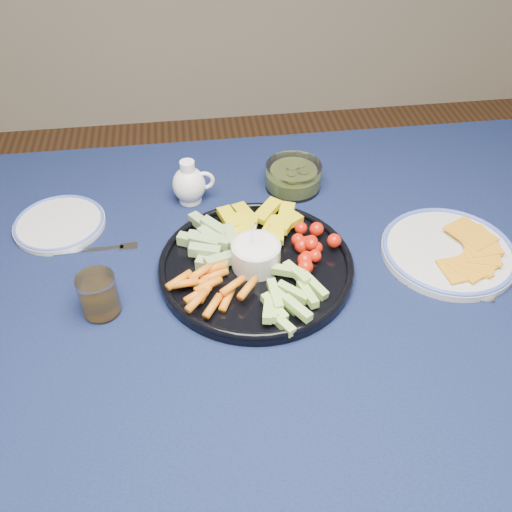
{
  "coord_description": "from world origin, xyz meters",
  "views": [
    {
      "loc": [
        -0.13,
        -0.69,
        1.48
      ],
      "look_at": [
        -0.03,
        0.06,
        0.78
      ],
      "focal_mm": 40.0,
      "sensor_mm": 36.0,
      "label": 1
    }
  ],
  "objects": [
    {
      "name": "pickle_bowl",
      "position": [
        0.08,
        0.31,
        0.77
      ],
      "size": [
        0.12,
        0.12,
        0.06
      ],
      "color": "white",
      "rests_on": "dining_table"
    },
    {
      "name": "fork_left",
      "position": [
        -0.32,
        0.16,
        0.75
      ],
      "size": [
        0.16,
        0.02,
        0.0
      ],
      "color": "silver",
      "rests_on": "dining_table"
    },
    {
      "name": "fork_right",
      "position": [
        0.31,
        -0.05,
        0.75
      ],
      "size": [
        0.15,
        0.07,
        0.0
      ],
      "color": "silver",
      "rests_on": "dining_table"
    },
    {
      "name": "side_plate_extra",
      "position": [
        -0.41,
        0.24,
        0.75
      ],
      "size": [
        0.18,
        0.18,
        0.01
      ],
      "color": "silver",
      "rests_on": "dining_table"
    },
    {
      "name": "creamer_pitcher",
      "position": [
        -0.14,
        0.29,
        0.79
      ],
      "size": [
        0.09,
        0.07,
        0.1
      ],
      "color": "white",
      "rests_on": "dining_table"
    },
    {
      "name": "cheese_plate",
      "position": [
        0.34,
        0.05,
        0.76
      ],
      "size": [
        0.25,
        0.25,
        0.03
      ],
      "color": "silver",
      "rests_on": "dining_table"
    },
    {
      "name": "dining_table",
      "position": [
        0.0,
        0.0,
        0.66
      ],
      "size": [
        1.67,
        1.07,
        0.75
      ],
      "color": "#452517",
      "rests_on": "ground"
    },
    {
      "name": "crudite_platter",
      "position": [
        -0.03,
        0.06,
        0.77
      ],
      "size": [
        0.36,
        0.36,
        0.11
      ],
      "color": "black",
      "rests_on": "dining_table"
    },
    {
      "name": "juice_tumbler",
      "position": [
        -0.31,
        -0.0,
        0.78
      ],
      "size": [
        0.07,
        0.07,
        0.08
      ],
      "color": "white",
      "rests_on": "dining_table"
    }
  ]
}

